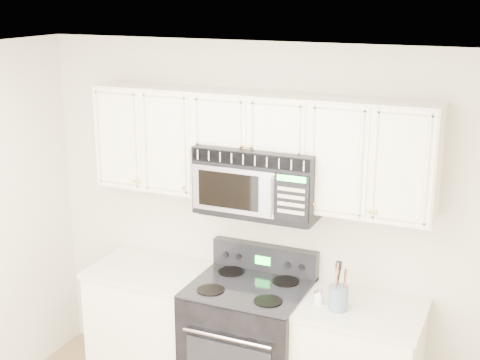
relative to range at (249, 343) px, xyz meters
The scene contains 8 objects.
room 1.63m from the range, 90.86° to the right, with size 3.51×3.51×2.61m.
base_cabinet_left 0.82m from the range, behind, with size 0.86×0.65×0.92m.
range is the anchor object (origin of this frame).
upper_cabinets 1.46m from the range, 96.87° to the left, with size 2.44×0.37×0.75m.
microwave 1.21m from the range, 75.50° to the left, with size 0.85×0.47×0.47m.
utensil_crock 0.85m from the range, ahead, with size 0.13×0.13×0.34m.
shaker_salt 0.71m from the range, ahead, with size 0.04×0.04×0.10m.
shaker_pepper 0.72m from the range, ahead, with size 0.04×0.04×0.11m.
Camera 1 is at (1.69, -2.55, 2.94)m, focal length 50.00 mm.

